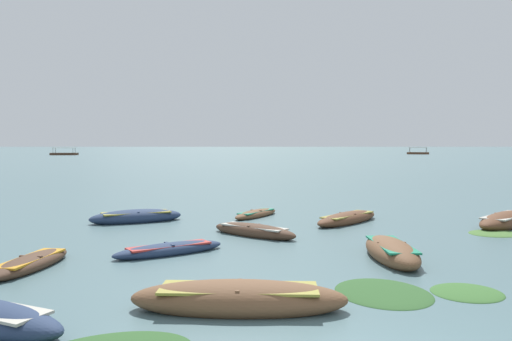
{
  "coord_description": "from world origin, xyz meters",
  "views": [
    {
      "loc": [
        -2.17,
        -6.1,
        3.16
      ],
      "look_at": [
        -1.25,
        56.27,
        0.08
      ],
      "focal_mm": 36.19,
      "sensor_mm": 36.0,
      "label": 1
    }
  ],
  "objects_px": {
    "rowboat_6": "(136,217)",
    "ferry_0": "(418,153)",
    "rowboat_8": "(348,218)",
    "rowboat_1": "(169,249)",
    "rowboat_12": "(254,231)",
    "rowboat_7": "(31,263)",
    "rowboat_9": "(256,214)",
    "rowboat_4": "(239,299)",
    "rowboat_3": "(506,221)",
    "ferry_1": "(64,154)",
    "rowboat_2": "(391,252)"
  },
  "relations": [
    {
      "from": "rowboat_6",
      "to": "ferry_0",
      "type": "bearing_deg",
      "value": 67.94
    },
    {
      "from": "rowboat_8",
      "to": "rowboat_1",
      "type": "bearing_deg",
      "value": -136.8
    },
    {
      "from": "rowboat_12",
      "to": "rowboat_8",
      "type": "bearing_deg",
      "value": 37.72
    },
    {
      "from": "rowboat_7",
      "to": "ferry_0",
      "type": "xyz_separation_m",
      "value": [
        64.31,
        164.35,
        0.31
      ]
    },
    {
      "from": "rowboat_7",
      "to": "rowboat_9",
      "type": "height_order",
      "value": "rowboat_7"
    },
    {
      "from": "rowboat_4",
      "to": "ferry_0",
      "type": "distance_m",
      "value": 177.83
    },
    {
      "from": "rowboat_3",
      "to": "rowboat_6",
      "type": "height_order",
      "value": "rowboat_3"
    },
    {
      "from": "ferry_0",
      "to": "rowboat_9",
      "type": "bearing_deg",
      "value": -110.65
    },
    {
      "from": "rowboat_12",
      "to": "ferry_1",
      "type": "bearing_deg",
      "value": 111.82
    },
    {
      "from": "rowboat_4",
      "to": "rowboat_7",
      "type": "bearing_deg",
      "value": 147.49
    },
    {
      "from": "rowboat_2",
      "to": "rowboat_6",
      "type": "relative_size",
      "value": 0.9
    },
    {
      "from": "rowboat_8",
      "to": "rowboat_12",
      "type": "distance_m",
      "value": 4.88
    },
    {
      "from": "rowboat_2",
      "to": "rowboat_8",
      "type": "bearing_deg",
      "value": 89.31
    },
    {
      "from": "ferry_1",
      "to": "rowboat_12",
      "type": "bearing_deg",
      "value": -68.18
    },
    {
      "from": "rowboat_6",
      "to": "rowboat_3",
      "type": "bearing_deg",
      "value": -5.18
    },
    {
      "from": "rowboat_6",
      "to": "ferry_0",
      "type": "distance_m",
      "value": 168.69
    },
    {
      "from": "rowboat_6",
      "to": "rowboat_9",
      "type": "relative_size",
      "value": 1.28
    },
    {
      "from": "rowboat_3",
      "to": "ferry_0",
      "type": "height_order",
      "value": "ferry_0"
    },
    {
      "from": "rowboat_2",
      "to": "ferry_1",
      "type": "bearing_deg",
      "value": 112.56
    },
    {
      "from": "rowboat_7",
      "to": "ferry_1",
      "type": "relative_size",
      "value": 0.41
    },
    {
      "from": "rowboat_1",
      "to": "rowboat_3",
      "type": "distance_m",
      "value": 13.34
    },
    {
      "from": "rowboat_12",
      "to": "rowboat_3",
      "type": "bearing_deg",
      "value": 11.37
    },
    {
      "from": "rowboat_4",
      "to": "rowboat_7",
      "type": "xyz_separation_m",
      "value": [
        -5.4,
        3.44,
        -0.08
      ]
    },
    {
      "from": "rowboat_9",
      "to": "ferry_0",
      "type": "relative_size",
      "value": 0.4
    },
    {
      "from": "rowboat_8",
      "to": "rowboat_9",
      "type": "bearing_deg",
      "value": 154.08
    },
    {
      "from": "rowboat_6",
      "to": "ferry_1",
      "type": "height_order",
      "value": "ferry_1"
    },
    {
      "from": "rowboat_4",
      "to": "rowboat_12",
      "type": "relative_size",
      "value": 1.28
    },
    {
      "from": "rowboat_9",
      "to": "rowboat_7",
      "type": "bearing_deg",
      "value": -122.06
    },
    {
      "from": "rowboat_2",
      "to": "rowboat_12",
      "type": "height_order",
      "value": "rowboat_2"
    },
    {
      "from": "rowboat_12",
      "to": "rowboat_4",
      "type": "bearing_deg",
      "value": -92.64
    },
    {
      "from": "rowboat_3",
      "to": "rowboat_4",
      "type": "height_order",
      "value": "rowboat_4"
    },
    {
      "from": "rowboat_3",
      "to": "rowboat_9",
      "type": "relative_size",
      "value": 1.3
    },
    {
      "from": "rowboat_7",
      "to": "ferry_1",
      "type": "height_order",
      "value": "ferry_1"
    },
    {
      "from": "rowboat_2",
      "to": "rowboat_8",
      "type": "relative_size",
      "value": 0.92
    },
    {
      "from": "rowboat_1",
      "to": "rowboat_2",
      "type": "xyz_separation_m",
      "value": [
        6.27,
        -0.78,
        0.08
      ]
    },
    {
      "from": "ferry_0",
      "to": "rowboat_6",
      "type": "bearing_deg",
      "value": -112.06
    },
    {
      "from": "rowboat_3",
      "to": "rowboat_8",
      "type": "bearing_deg",
      "value": 170.64
    },
    {
      "from": "rowboat_1",
      "to": "ferry_1",
      "type": "relative_size",
      "value": 0.4
    },
    {
      "from": "rowboat_4",
      "to": "rowboat_9",
      "type": "height_order",
      "value": "rowboat_4"
    },
    {
      "from": "rowboat_7",
      "to": "rowboat_12",
      "type": "relative_size",
      "value": 1.02
    },
    {
      "from": "rowboat_6",
      "to": "rowboat_8",
      "type": "distance_m",
      "value": 8.68
    },
    {
      "from": "rowboat_8",
      "to": "ferry_0",
      "type": "distance_m",
      "value": 165.95
    },
    {
      "from": "rowboat_4",
      "to": "rowboat_6",
      "type": "height_order",
      "value": "rowboat_4"
    },
    {
      "from": "rowboat_8",
      "to": "rowboat_12",
      "type": "bearing_deg",
      "value": -142.28
    },
    {
      "from": "rowboat_4",
      "to": "rowboat_6",
      "type": "bearing_deg",
      "value": 111.19
    },
    {
      "from": "rowboat_9",
      "to": "ferry_1",
      "type": "bearing_deg",
      "value": 112.54
    },
    {
      "from": "rowboat_9",
      "to": "ferry_1",
      "type": "relative_size",
      "value": 0.38
    },
    {
      "from": "rowboat_3",
      "to": "ferry_1",
      "type": "bearing_deg",
      "value": 115.38
    },
    {
      "from": "rowboat_9",
      "to": "ferry_0",
      "type": "height_order",
      "value": "ferry_0"
    },
    {
      "from": "rowboat_8",
      "to": "ferry_0",
      "type": "relative_size",
      "value": 0.51
    }
  ]
}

